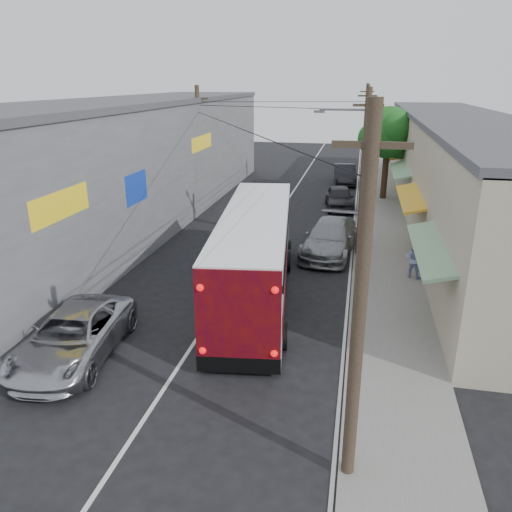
# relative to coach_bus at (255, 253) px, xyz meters

# --- Properties ---
(ground) EXTENTS (120.00, 120.00, 0.00)m
(ground) POSITION_rel_coach_bus_xyz_m (-1.19, -7.20, -1.79)
(ground) COLOR black
(ground) RESTS_ON ground
(sidewalk) EXTENTS (3.00, 80.00, 0.12)m
(sidewalk) POSITION_rel_coach_bus_xyz_m (5.31, 12.80, -1.73)
(sidewalk) COLOR slate
(sidewalk) RESTS_ON ground
(building_right) EXTENTS (7.09, 40.00, 6.25)m
(building_right) POSITION_rel_coach_bus_xyz_m (9.80, 14.80, 1.36)
(building_right) COLOR #AFA98B
(building_right) RESTS_ON ground
(building_left) EXTENTS (7.20, 36.00, 7.25)m
(building_left) POSITION_rel_coach_bus_xyz_m (-9.69, 10.80, 1.86)
(building_left) COLOR gray
(building_left) RESTS_ON ground
(utility_poles) EXTENTS (11.80, 45.28, 8.00)m
(utility_poles) POSITION_rel_coach_bus_xyz_m (1.94, 13.13, 2.34)
(utility_poles) COLOR #473828
(utility_poles) RESTS_ON ground
(street_tree) EXTENTS (4.40, 4.00, 6.60)m
(street_tree) POSITION_rel_coach_bus_xyz_m (5.68, 18.82, 2.88)
(street_tree) COLOR #3F2B19
(street_tree) RESTS_ON ground
(coach_bus) EXTENTS (3.96, 12.19, 3.45)m
(coach_bus) POSITION_rel_coach_bus_xyz_m (0.00, 0.00, 0.00)
(coach_bus) COLOR white
(coach_bus) RESTS_ON ground
(jeepney) EXTENTS (3.02, 5.64, 1.51)m
(jeepney) POSITION_rel_coach_bus_xyz_m (-4.55, -5.91, -1.04)
(jeepney) COLOR #B4B5BB
(jeepney) RESTS_ON ground
(parked_suv) EXTENTS (2.94, 5.94, 1.66)m
(parked_suv) POSITION_rel_coach_bus_xyz_m (2.61, 5.80, -0.96)
(parked_suv) COLOR gray
(parked_suv) RESTS_ON ground
(parked_car_mid) EXTENTS (2.35, 4.63, 1.51)m
(parked_car_mid) POSITION_rel_coach_bus_xyz_m (2.61, 15.37, -1.03)
(parked_car_mid) COLOR #25252A
(parked_car_mid) RESTS_ON ground
(parked_car_far) EXTENTS (2.11, 4.95, 1.59)m
(parked_car_far) POSITION_rel_coach_bus_xyz_m (2.61, 24.26, -1.00)
(parked_car_far) COLOR black
(parked_car_far) RESTS_ON ground
(pedestrian_near) EXTENTS (0.70, 0.57, 1.65)m
(pedestrian_near) POSITION_rel_coach_bus_xyz_m (4.21, 3.35, -0.84)
(pedestrian_near) COLOR #C56895
(pedestrian_near) RESTS_ON sidewalk
(pedestrian_far) EXTENTS (1.02, 0.94, 1.70)m
(pedestrian_far) POSITION_rel_coach_bus_xyz_m (6.41, 3.04, -0.82)
(pedestrian_far) COLOR #8B9ACA
(pedestrian_far) RESTS_ON sidewalk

